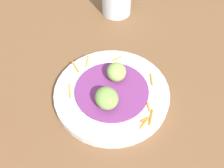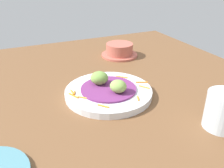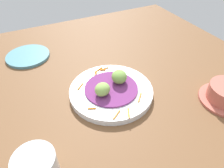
% 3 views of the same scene
% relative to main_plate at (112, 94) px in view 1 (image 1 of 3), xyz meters
% --- Properties ---
extents(table_surface, '(1.10, 1.10, 0.02)m').
position_rel_main_plate_xyz_m(table_surface, '(-0.02, 0.02, -0.02)').
color(table_surface, brown).
rests_on(table_surface, ground).
extents(main_plate, '(0.24, 0.24, 0.02)m').
position_rel_main_plate_xyz_m(main_plate, '(0.00, 0.00, 0.00)').
color(main_plate, silver).
rests_on(main_plate, table_surface).
extents(cabbage_bed, '(0.16, 0.16, 0.01)m').
position_rel_main_plate_xyz_m(cabbage_bed, '(0.00, 0.00, 0.01)').
color(cabbage_bed, '#702D6B').
rests_on(cabbage_bed, main_plate).
extents(carrot_garnish, '(0.23, 0.16, 0.00)m').
position_rel_main_plate_xyz_m(carrot_garnish, '(-0.00, -0.01, 0.01)').
color(carrot_garnish, orange).
rests_on(carrot_garnish, main_plate).
extents(guac_scoop_left, '(0.07, 0.06, 0.04)m').
position_rel_main_plate_xyz_m(guac_scoop_left, '(-0.01, 0.03, 0.03)').
color(guac_scoop_left, '#759E47').
rests_on(guac_scoop_left, cabbage_bed).
extents(guac_scoop_center, '(0.06, 0.06, 0.03)m').
position_rel_main_plate_xyz_m(guac_scoop_center, '(0.01, -0.03, 0.03)').
color(guac_scoop_center, '#84A851').
rests_on(guac_scoop_center, cabbage_bed).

